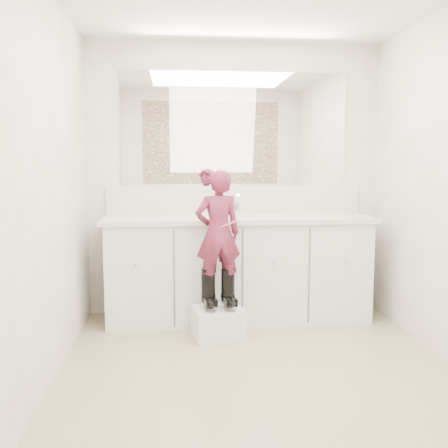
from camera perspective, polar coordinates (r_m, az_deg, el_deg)
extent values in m
plane|color=#8A7D5A|center=(3.29, 4.42, -17.05)|extent=(3.00, 3.00, 0.00)
plane|color=#BFB3A3|center=(4.50, 1.22, 5.14)|extent=(2.60, 0.00, 2.60)
plane|color=#BFB3A3|center=(1.56, 14.43, 1.90)|extent=(2.60, 0.00, 2.60)
plane|color=#BFB3A3|center=(3.06, -20.14, 3.97)|extent=(0.00, 3.00, 3.00)
cube|color=silver|center=(4.32, 1.63, -5.31)|extent=(2.20, 0.55, 0.85)
cube|color=beige|center=(4.23, 1.68, 0.55)|extent=(2.28, 0.58, 0.04)
cube|color=beige|center=(4.49, 1.24, 2.77)|extent=(2.28, 0.03, 0.25)
cube|color=white|center=(4.49, 1.25, 10.75)|extent=(2.00, 0.02, 1.00)
cube|color=#472819|center=(1.60, 14.80, 18.21)|extent=(2.00, 0.01, 1.20)
cylinder|color=silver|center=(4.39, 1.41, 1.69)|extent=(0.08, 0.08, 0.10)
imported|color=beige|center=(4.38, 7.93, 1.49)|extent=(0.10, 0.10, 0.08)
imported|color=white|center=(4.21, -1.10, 1.94)|extent=(0.09, 0.09, 0.17)
cube|color=silver|center=(3.92, -0.68, -11.22)|extent=(0.41, 0.36, 0.24)
imported|color=#A3325D|center=(3.76, -0.69, -1.09)|extent=(0.38, 0.28, 0.96)
cylinder|color=#D65385|center=(3.73, 0.43, -0.04)|extent=(0.14, 0.03, 0.06)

